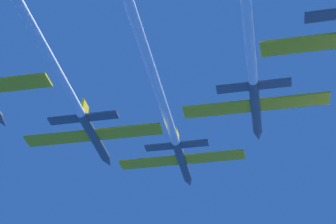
% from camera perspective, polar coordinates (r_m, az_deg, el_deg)
% --- Properties ---
extents(jet_lead, '(19.05, 62.30, 3.16)m').
position_cam_1_polar(jet_lead, '(69.88, -0.90, 1.94)').
color(jet_lead, '#4C5660').
extents(jet_left_wing, '(19.05, 62.68, 3.16)m').
position_cam_1_polar(jet_left_wing, '(63.14, -12.34, 5.94)').
color(jet_left_wing, '#4C5660').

